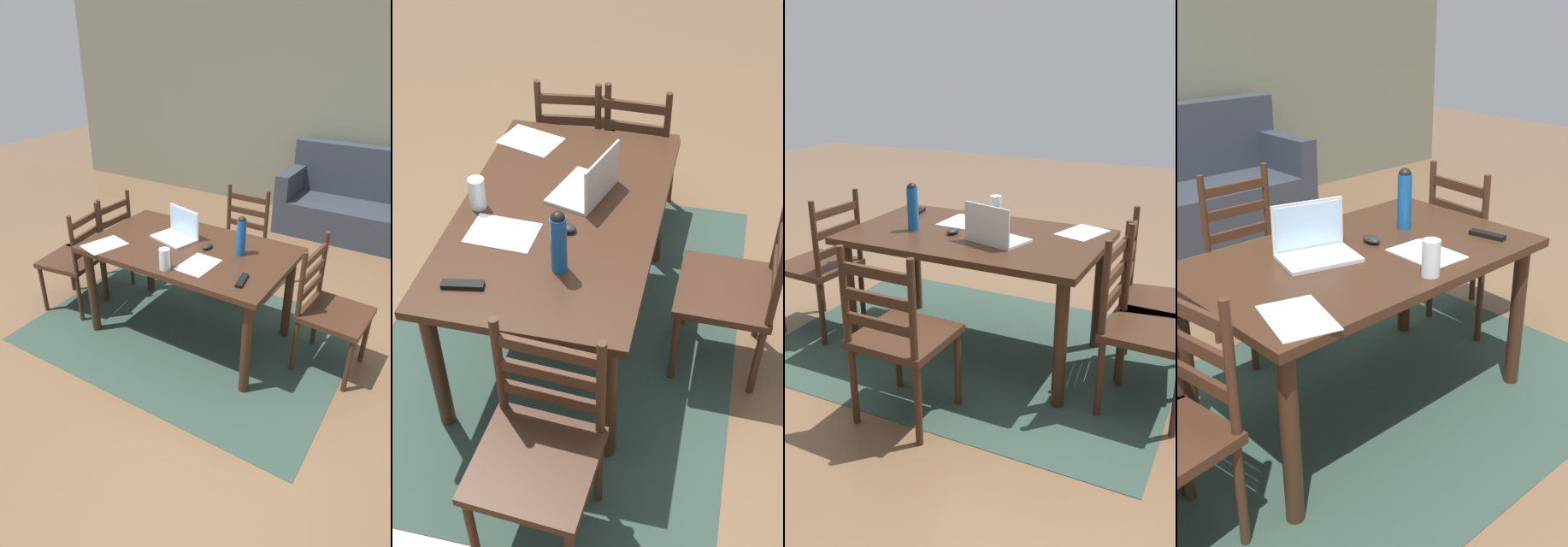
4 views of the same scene
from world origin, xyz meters
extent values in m
plane|color=brown|center=(0.00, 0.00, 0.00)|extent=(14.00, 14.00, 0.00)
cube|color=#2D4238|center=(0.00, 0.00, 0.00)|extent=(2.44, 1.77, 0.01)
cube|color=#382114|center=(0.00, 0.00, 0.74)|extent=(1.50, 0.91, 0.04)
cylinder|color=#382114|center=(-0.67, -0.37, 0.36)|extent=(0.07, 0.07, 0.72)
cylinder|color=#382114|center=(0.67, -0.37, 0.36)|extent=(0.07, 0.07, 0.72)
cylinder|color=#382114|center=(-0.67, 0.37, 0.36)|extent=(0.07, 0.07, 0.72)
cylinder|color=#382114|center=(0.67, 0.37, 0.36)|extent=(0.07, 0.07, 0.72)
cube|color=#3D2316|center=(-1.08, 0.18, 0.45)|extent=(0.45, 0.45, 0.04)
cylinder|color=#3D2316|center=(-0.90, -0.01, 0.21)|extent=(0.04, 0.04, 0.43)
cylinder|color=#3D2316|center=(-0.89, 0.37, 0.21)|extent=(0.04, 0.04, 0.43)
cylinder|color=#3D2316|center=(-0.89, -0.01, 0.70)|extent=(0.04, 0.04, 0.50)
cylinder|color=#3D2316|center=(-0.88, 0.37, 0.70)|extent=(0.04, 0.04, 0.50)
cube|color=#3D2316|center=(-0.88, 0.18, 0.60)|extent=(0.03, 0.36, 0.05)
cube|color=#3D2316|center=(-0.88, 0.18, 0.72)|extent=(0.03, 0.36, 0.05)
cube|color=#3D2316|center=(-0.88, 0.18, 0.85)|extent=(0.03, 0.36, 0.05)
cube|color=#3D2316|center=(-1.08, -0.18, 0.45)|extent=(0.50, 0.50, 0.04)
cylinder|color=#3D2316|center=(-0.87, -0.34, 0.21)|extent=(0.04, 0.04, 0.43)
cylinder|color=#3D2316|center=(-0.92, 0.03, 0.21)|extent=(0.04, 0.04, 0.43)
cylinder|color=#3D2316|center=(-0.86, -0.34, 0.70)|extent=(0.04, 0.04, 0.50)
cylinder|color=#3D2316|center=(-0.91, 0.03, 0.70)|extent=(0.04, 0.04, 0.50)
cube|color=#3D2316|center=(-0.88, -0.15, 0.60)|extent=(0.07, 0.36, 0.05)
cube|color=#3D2316|center=(-0.88, -0.15, 0.72)|extent=(0.07, 0.36, 0.05)
cube|color=#3D2316|center=(-0.88, -0.15, 0.85)|extent=(0.07, 0.36, 0.05)
cube|color=#3D2316|center=(1.08, 0.18, 0.45)|extent=(0.47, 0.47, 0.04)
cylinder|color=#3D2316|center=(1.26, -0.02, 0.21)|extent=(0.04, 0.04, 0.43)
cylinder|color=#3D2316|center=(0.90, 0.38, 0.21)|extent=(0.04, 0.04, 0.43)
cylinder|color=#3D2316|center=(0.88, 0.00, 0.21)|extent=(0.04, 0.04, 0.43)
cylinder|color=#3D2316|center=(0.89, 0.38, 0.70)|extent=(0.04, 0.04, 0.50)
cylinder|color=#3D2316|center=(0.87, 0.00, 0.70)|extent=(0.04, 0.04, 0.50)
cube|color=#3D2316|center=(0.88, 0.19, 0.60)|extent=(0.05, 0.36, 0.05)
cube|color=#3D2316|center=(0.88, 0.19, 0.72)|extent=(0.05, 0.36, 0.05)
cube|color=#3D2316|center=(0.88, 0.19, 0.85)|extent=(0.05, 0.36, 0.05)
cube|color=#3D2316|center=(0.00, 0.78, 0.45)|extent=(0.45, 0.45, 0.04)
cylinder|color=#3D2316|center=(0.19, 0.59, 0.21)|extent=(0.04, 0.04, 0.43)
cylinder|color=#3D2316|center=(-0.19, 0.60, 0.21)|extent=(0.04, 0.04, 0.43)
cylinder|color=#3D2316|center=(0.19, 0.97, 0.21)|extent=(0.04, 0.04, 0.43)
cylinder|color=#3D2316|center=(-0.19, 0.98, 0.21)|extent=(0.04, 0.04, 0.43)
cylinder|color=#3D2316|center=(0.19, 0.98, 0.70)|extent=(0.04, 0.04, 0.50)
cylinder|color=#3D2316|center=(-0.19, 0.99, 0.70)|extent=(0.04, 0.04, 0.50)
cube|color=#3D2316|center=(0.00, 0.98, 0.60)|extent=(0.36, 0.03, 0.05)
cube|color=#3D2316|center=(0.00, 0.98, 0.72)|extent=(0.36, 0.03, 0.05)
cube|color=#3D2316|center=(0.00, 0.98, 0.85)|extent=(0.36, 0.03, 0.05)
cube|color=silver|center=(-0.18, 0.06, 0.77)|extent=(0.37, 0.30, 0.02)
cube|color=silver|center=(-0.15, 0.16, 0.89)|extent=(0.31, 0.10, 0.21)
cube|color=#A5CCEA|center=(-0.15, 0.16, 0.89)|extent=(0.29, 0.08, 0.19)
cylinder|color=#145199|center=(0.37, 0.10, 0.89)|extent=(0.07, 0.07, 0.26)
sphere|color=black|center=(0.37, 0.10, 1.02)|extent=(0.06, 0.06, 0.06)
cylinder|color=silver|center=(0.04, -0.37, 0.84)|extent=(0.07, 0.07, 0.15)
ellipsoid|color=black|center=(0.12, 0.06, 0.78)|extent=(0.07, 0.11, 0.03)
cube|color=black|center=(0.56, -0.25, 0.77)|extent=(0.07, 0.18, 0.02)
cube|color=white|center=(0.20, -0.20, 0.77)|extent=(0.22, 0.30, 0.00)
cube|color=white|center=(-0.56, -0.30, 0.77)|extent=(0.29, 0.34, 0.00)
camera|label=1|loc=(1.58, -2.47, 2.18)|focal=28.92mm
camera|label=2|loc=(2.38, 0.68, 2.62)|focal=44.99mm
camera|label=3|loc=(-1.45, 2.89, 1.75)|focal=37.44mm
camera|label=4|loc=(-1.70, -1.88, 1.77)|focal=41.96mm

